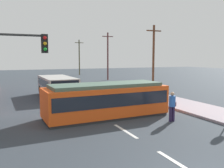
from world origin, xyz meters
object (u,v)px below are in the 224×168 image
object	(u,v)px
city_bus	(57,85)
utility_pole_mid	(153,56)
utility_pole_distant	(79,57)
pedestrian_crossing	(172,105)
traffic_light_mast	(13,63)
streetcar_tram	(106,100)
utility_pole_far	(108,55)

from	to	relation	value
city_bus	utility_pole_mid	size ratio (longest dim) A/B	0.85
city_bus	utility_pole_distant	size ratio (longest dim) A/B	0.83
pedestrian_crossing	utility_pole_mid	bearing A→B (deg)	61.32
pedestrian_crossing	utility_pole_distant	xyz separation A→B (m)	(5.40, 37.50, 2.82)
pedestrian_crossing	traffic_light_mast	xyz separation A→B (m)	(-8.10, 0.52, 2.38)
traffic_light_mast	utility_pole_distant	bearing A→B (deg)	69.94
streetcar_tram	city_bus	size ratio (longest dim) A/B	1.25
utility_pole_distant	traffic_light_mast	bearing A→B (deg)	-110.06
city_bus	pedestrian_crossing	xyz separation A→B (m)	(4.25, -11.04, -0.11)
city_bus	utility_pole_far	world-z (taller)	utility_pole_far
utility_pole_far	traffic_light_mast	bearing A→B (deg)	-121.04
utility_pole_mid	utility_pole_distant	size ratio (longest dim) A/B	0.98
utility_pole_mid	pedestrian_crossing	bearing A→B (deg)	-118.68
streetcar_tram	city_bus	world-z (taller)	streetcar_tram
city_bus	traffic_light_mast	world-z (taller)	traffic_light_mast
utility_pole_mid	traffic_light_mast	bearing A→B (deg)	-142.56
city_bus	utility_pole_far	xyz separation A→B (m)	(10.59, 13.47, 2.85)
pedestrian_crossing	traffic_light_mast	size ratio (longest dim) A/B	0.35
streetcar_tram	utility_pole_far	size ratio (longest dim) A/B	1.00
streetcar_tram	utility_pole_mid	xyz separation A→B (m)	(9.29, 9.11, 2.64)
utility_pole_far	utility_pole_distant	world-z (taller)	utility_pole_far
traffic_light_mast	pedestrian_crossing	bearing A→B (deg)	-3.69
traffic_light_mast	utility_pole_far	xyz separation A→B (m)	(14.44, 23.99, 0.58)
utility_pole_far	city_bus	bearing A→B (deg)	-128.16
city_bus	utility_pole_far	size ratio (longest dim) A/B	0.80
utility_pole_mid	utility_pole_far	size ratio (longest dim) A/B	0.94
pedestrian_crossing	utility_pole_mid	size ratio (longest dim) A/B	0.24
streetcar_tram	utility_pole_far	world-z (taller)	utility_pole_far
traffic_light_mast	streetcar_tram	bearing A→B (deg)	20.63
pedestrian_crossing	utility_pole_distant	distance (m)	37.99
pedestrian_crossing	utility_pole_mid	distance (m)	13.47
streetcar_tram	utility_pole_distant	xyz separation A→B (m)	(8.37, 35.04, 2.71)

